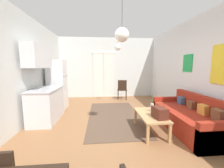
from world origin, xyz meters
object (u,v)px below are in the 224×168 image
object	(u,v)px
refrigerator	(58,84)
pendant_lamp_near	(122,35)
coffee_table	(150,116)
handbag	(160,113)
couch	(190,118)
accent_chair	(122,89)
pendant_lamp_far	(118,47)
bamboo_vase	(152,107)

from	to	relation	value
refrigerator	pendant_lamp_near	size ratio (longest dim) A/B	1.99
coffee_table	handbag	size ratio (longest dim) A/B	2.88
couch	accent_chair	distance (m)	3.18
refrigerator	pendant_lamp_far	xyz separation A→B (m)	(2.12, 0.02, 1.30)
accent_chair	pendant_lamp_near	world-z (taller)	pendant_lamp_near
handbag	pendant_lamp_far	xyz separation A→B (m)	(-0.57, 2.27, 1.60)
coffee_table	pendant_lamp_near	bearing A→B (deg)	-177.27
pendant_lamp_far	pendant_lamp_near	bearing A→B (deg)	-95.21
accent_chair	pendant_lamp_near	distance (m)	3.50
handbag	coffee_table	bearing A→B (deg)	111.62
bamboo_vase	handbag	world-z (taller)	bamboo_vase
coffee_table	bamboo_vase	world-z (taller)	bamboo_vase
couch	pendant_lamp_near	size ratio (longest dim) A/B	2.25
couch	handbag	size ratio (longest dim) A/B	5.58
accent_chair	bamboo_vase	bearing A→B (deg)	103.54
couch	refrigerator	xyz separation A→B (m)	(-3.58, 1.95, 0.58)
bamboo_vase	accent_chair	world-z (taller)	accent_chair
pendant_lamp_near	bamboo_vase	bearing A→B (deg)	14.54
couch	handbag	xyz separation A→B (m)	(-0.89, -0.30, 0.27)
couch	coffee_table	distance (m)	0.99
bamboo_vase	refrigerator	distance (m)	3.28
coffee_table	pendant_lamp_far	distance (m)	2.74
coffee_table	bamboo_vase	size ratio (longest dim) A/B	2.41
handbag	accent_chair	size ratio (longest dim) A/B	0.39
coffee_table	handbag	bearing A→B (deg)	-68.38
bamboo_vase	accent_chair	size ratio (longest dim) A/B	0.46
coffee_table	accent_chair	size ratio (longest dim) A/B	1.12
couch	coffee_table	bearing A→B (deg)	-176.37
couch	coffee_table	xyz separation A→B (m)	(-0.98, -0.06, 0.10)
couch	bamboo_vase	xyz separation A→B (m)	(-0.89, 0.10, 0.25)
couch	pendant_lamp_near	bearing A→B (deg)	-176.74
bamboo_vase	handbag	xyz separation A→B (m)	(0.00, -0.41, 0.02)
coffee_table	refrigerator	distance (m)	3.32
refrigerator	pendant_lamp_near	distance (m)	3.08
coffee_table	bamboo_vase	xyz separation A→B (m)	(0.10, 0.17, 0.15)
accent_chair	couch	bearing A→B (deg)	119.56
accent_chair	pendant_lamp_near	size ratio (longest dim) A/B	1.04
refrigerator	pendant_lamp_near	bearing A→B (deg)	-46.65
accent_chair	pendant_lamp_near	xyz separation A→B (m)	(-0.53, -3.06, 1.61)
coffee_table	accent_chair	xyz separation A→B (m)	(-0.14, 3.03, 0.12)
accent_chair	pendant_lamp_near	bearing A→B (deg)	89.11
refrigerator	pendant_lamp_near	world-z (taller)	pendant_lamp_near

